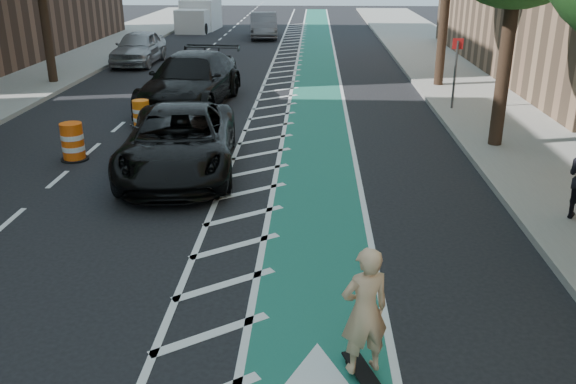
# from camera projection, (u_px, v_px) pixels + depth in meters

# --- Properties ---
(ground) EXTENTS (120.00, 120.00, 0.00)m
(ground) POSITION_uv_depth(u_px,v_px,m) (134.00, 283.00, 9.95)
(ground) COLOR black
(ground) RESTS_ON ground
(bike_lane) EXTENTS (2.00, 90.00, 0.01)m
(bike_lane) POSITION_uv_depth(u_px,v_px,m) (317.00, 126.00, 19.14)
(bike_lane) COLOR #1C6252
(bike_lane) RESTS_ON ground
(buffer_strip) EXTENTS (1.40, 90.00, 0.01)m
(buffer_strip) POSITION_uv_depth(u_px,v_px,m) (269.00, 125.00, 19.21)
(buffer_strip) COLOR silver
(buffer_strip) RESTS_ON ground
(sidewalk_right) EXTENTS (5.00, 90.00, 0.15)m
(sidewalk_right) POSITION_uv_depth(u_px,v_px,m) (527.00, 126.00, 18.86)
(sidewalk_right) COLOR gray
(sidewalk_right) RESTS_ON ground
(curb_right) EXTENTS (0.12, 90.00, 0.16)m
(curb_right) POSITION_uv_depth(u_px,v_px,m) (447.00, 125.00, 18.95)
(curb_right) COLOR gray
(curb_right) RESTS_ON ground
(curb_left) EXTENTS (0.12, 90.00, 0.16)m
(curb_left) POSITION_uv_depth(u_px,v_px,m) (4.00, 120.00, 19.52)
(curb_left) COLOR gray
(curb_left) RESTS_ON ground
(sign_post) EXTENTS (0.35, 0.08, 2.47)m
(sign_post) POSITION_uv_depth(u_px,v_px,m) (455.00, 73.00, 20.34)
(sign_post) COLOR #4C4C4C
(sign_post) RESTS_ON ground
(skateboard) EXTENTS (0.48, 0.84, 0.11)m
(skateboard) POSITION_uv_depth(u_px,v_px,m) (362.00, 370.00, 7.71)
(skateboard) COLOR black
(skateboard) RESTS_ON ground
(skateboarder) EXTENTS (0.72, 0.59, 1.70)m
(skateboarder) POSITION_uv_depth(u_px,v_px,m) (365.00, 311.00, 7.40)
(skateboarder) COLOR tan
(skateboarder) RESTS_ON skateboard
(suv_near) EXTENTS (3.20, 5.89, 1.57)m
(suv_near) POSITION_uv_depth(u_px,v_px,m) (179.00, 141.00, 14.83)
(suv_near) COLOR black
(suv_near) RESTS_ON ground
(suv_far) EXTENTS (3.20, 6.50, 1.82)m
(suv_far) POSITION_uv_depth(u_px,v_px,m) (191.00, 81.00, 21.34)
(suv_far) COLOR black
(suv_far) RESTS_ON ground
(car_silver) EXTENTS (1.96, 4.75, 1.61)m
(car_silver) POSITION_uv_depth(u_px,v_px,m) (139.00, 47.00, 29.85)
(car_silver) COLOR #9B9CA0
(car_silver) RESTS_ON ground
(car_grey) EXTENTS (2.12, 4.93, 1.58)m
(car_grey) POSITION_uv_depth(u_px,v_px,m) (264.00, 25.00, 39.54)
(car_grey) COLOR #5E5D62
(car_grey) RESTS_ON ground
(box_truck) EXTENTS (2.60, 5.20, 2.11)m
(box_truck) POSITION_uv_depth(u_px,v_px,m) (199.00, 16.00, 43.50)
(box_truck) COLOR white
(box_truck) RESTS_ON ground
(barrel_a) EXTENTS (0.72, 0.72, 0.98)m
(barrel_a) POSITION_uv_depth(u_px,v_px,m) (73.00, 143.00, 15.81)
(barrel_a) COLOR #F9580D
(barrel_a) RESTS_ON ground
(barrel_b) EXTENTS (0.65, 0.65, 0.88)m
(barrel_b) POSITION_uv_depth(u_px,v_px,m) (142.00, 115.00, 18.75)
(barrel_b) COLOR orange
(barrel_b) RESTS_ON ground
(barrel_c) EXTENTS (0.72, 0.72, 0.99)m
(barrel_c) POSITION_uv_depth(u_px,v_px,m) (174.00, 82.00, 23.39)
(barrel_c) COLOR orange
(barrel_c) RESTS_ON ground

